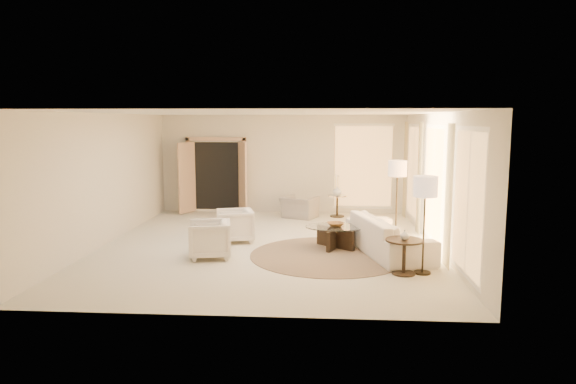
# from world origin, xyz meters

# --- Properties ---
(room) EXTENTS (7.04, 8.04, 2.83)m
(room) POSITION_xyz_m (0.00, 0.00, 1.40)
(room) COLOR beige
(room) RESTS_ON ground
(windows_right) EXTENTS (0.10, 6.40, 2.40)m
(windows_right) POSITION_xyz_m (3.45, 0.10, 1.35)
(windows_right) COLOR #F3B261
(windows_right) RESTS_ON room
(window_back_corner) EXTENTS (1.70, 0.10, 2.40)m
(window_back_corner) POSITION_xyz_m (2.30, 3.95, 1.35)
(window_back_corner) COLOR #F3B261
(window_back_corner) RESTS_ON room
(curtains_right) EXTENTS (0.06, 5.20, 2.60)m
(curtains_right) POSITION_xyz_m (3.40, 1.00, 1.30)
(curtains_right) COLOR tan
(curtains_right) RESTS_ON room
(french_doors) EXTENTS (1.95, 0.66, 2.16)m
(french_doors) POSITION_xyz_m (-1.90, 3.82, 1.07)
(french_doors) COLOR tan
(french_doors) RESTS_ON room
(area_rug) EXTENTS (4.10, 4.10, 0.01)m
(area_rug) POSITION_xyz_m (1.28, -0.74, 0.01)
(area_rug) COLOR #463426
(area_rug) RESTS_ON room
(sofa) EXTENTS (1.60, 2.69, 0.74)m
(sofa) POSITION_xyz_m (2.47, -0.51, 0.37)
(sofa) COLOR white
(sofa) RESTS_ON room
(armchair_left) EXTENTS (0.89, 0.92, 0.78)m
(armchair_left) POSITION_xyz_m (-0.76, 0.32, 0.39)
(armchair_left) COLOR white
(armchair_left) RESTS_ON room
(armchair_right) EXTENTS (0.86, 0.90, 0.80)m
(armchair_right) POSITION_xyz_m (-1.03, -1.04, 0.40)
(armchair_right) COLOR white
(armchair_right) RESTS_ON room
(accent_chair) EXTENTS (1.05, 0.89, 0.78)m
(accent_chair) POSITION_xyz_m (0.53, 3.18, 0.39)
(accent_chair) COLOR #9A928C
(accent_chair) RESTS_ON room
(coffee_table) EXTENTS (1.55, 1.55, 0.46)m
(coffee_table) POSITION_xyz_m (1.43, -0.13, 0.29)
(coffee_table) COLOR black
(coffee_table) RESTS_ON room
(end_table) EXTENTS (0.65, 0.65, 0.62)m
(end_table) POSITION_xyz_m (2.57, -1.89, 0.42)
(end_table) COLOR black
(end_table) RESTS_ON room
(side_table) EXTENTS (0.51, 0.51, 0.60)m
(side_table) POSITION_xyz_m (1.56, 3.40, 0.36)
(side_table) COLOR black
(side_table) RESTS_ON room
(floor_lamp_near) EXTENTS (0.42, 0.42, 1.75)m
(floor_lamp_near) POSITION_xyz_m (2.85, 1.10, 1.49)
(floor_lamp_near) COLOR black
(floor_lamp_near) RESTS_ON room
(floor_lamp_far) EXTENTS (0.41, 0.41, 1.71)m
(floor_lamp_far) POSITION_xyz_m (2.90, -1.83, 1.45)
(floor_lamp_far) COLOR black
(floor_lamp_far) RESTS_ON room
(bowl) EXTENTS (0.43, 0.43, 0.08)m
(bowl) POSITION_xyz_m (1.43, -0.13, 0.50)
(bowl) COLOR brown
(bowl) RESTS_ON coffee_table
(end_vase) EXTENTS (0.20, 0.20, 0.17)m
(end_vase) POSITION_xyz_m (2.57, -1.89, 0.70)
(end_vase) COLOR white
(end_vase) RESTS_ON end_table
(side_vase) EXTENTS (0.34, 0.34, 0.27)m
(side_vase) POSITION_xyz_m (1.56, 3.40, 0.73)
(side_vase) COLOR white
(side_vase) RESTS_ON side_table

